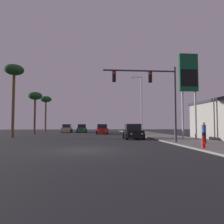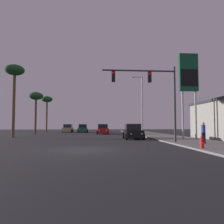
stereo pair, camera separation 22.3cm
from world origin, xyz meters
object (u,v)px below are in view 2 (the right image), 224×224
object	(u,v)px
car_red	(103,129)
palm_tree_near	(15,74)
street_lamp	(141,102)
fire_hydrant	(202,142)
gas_station_sign	(189,77)
car_black	(133,132)
pedestrian_on_sidewalk	(203,132)
traffic_light_mast	(155,89)
car_green	(83,129)
palm_tree_far	(47,101)
palm_tree_mid	(36,98)
car_tan	(68,129)

from	to	relation	value
car_red	palm_tree_near	xyz separation A→B (m)	(-11.41, -9.57, 7.17)
street_lamp	fire_hydrant	world-z (taller)	street_lamp
street_lamp	gas_station_sign	world-z (taller)	same
car_red	fire_hydrant	distance (m)	24.81
car_black	pedestrian_on_sidewalk	world-z (taller)	pedestrian_on_sidewalk
traffic_light_mast	street_lamp	bearing A→B (deg)	82.28
car_green	street_lamp	size ratio (longest dim) A/B	0.48
palm_tree_far	palm_tree_near	distance (m)	20.04
fire_hydrant	palm_tree_mid	size ratio (longest dim) A/B	0.11
car_red	pedestrian_on_sidewalk	world-z (taller)	pedestrian_on_sidewalk
car_red	palm_tree_far	xyz separation A→B (m)	(-11.72, 10.43, 5.95)
palm_tree_mid	car_tan	bearing A→B (deg)	61.00
traffic_light_mast	fire_hydrant	bearing A→B (deg)	-71.64
car_black	street_lamp	bearing A→B (deg)	-105.98
palm_tree_near	car_green	bearing A→B (deg)	66.25
traffic_light_mast	gas_station_sign	bearing A→B (deg)	39.13
gas_station_sign	car_black	bearing A→B (deg)	159.03
palm_tree_mid	car_black	bearing A→B (deg)	-43.60
car_black	car_tan	bearing A→B (deg)	-63.50
car_tan	street_lamp	distance (m)	18.69
car_black	traffic_light_mast	size ratio (longest dim) A/B	0.67
street_lamp	palm_tree_far	bearing A→B (deg)	139.70
car_tan	traffic_light_mast	bearing A→B (deg)	112.22
car_tan	gas_station_sign	distance (m)	29.07
pedestrian_on_sidewalk	car_tan	bearing A→B (deg)	115.52
palm_tree_far	palm_tree_near	bearing A→B (deg)	-89.11
car_green	car_tan	size ratio (longest dim) A/B	1.00
car_tan	palm_tree_mid	bearing A→B (deg)	62.05
car_tan	palm_tree_far	distance (m)	7.89
car_black	gas_station_sign	xyz separation A→B (m)	(5.61, -2.15, 5.86)
pedestrian_on_sidewalk	palm_tree_far	size ratio (longest dim) A/B	0.22
street_lamp	gas_station_sign	distance (m)	11.38
palm_tree_mid	palm_tree_far	bearing A→B (deg)	91.90
street_lamp	pedestrian_on_sidewalk	world-z (taller)	street_lamp
car_green	car_tan	bearing A→B (deg)	-13.74
car_black	palm_tree_mid	bearing A→B (deg)	-41.58
traffic_light_mast	car_black	bearing A→B (deg)	98.02
car_green	palm_tree_near	bearing A→B (deg)	65.92
pedestrian_on_sidewalk	palm_tree_near	bearing A→B (deg)	148.31
pedestrian_on_sidewalk	fire_hydrant	bearing A→B (deg)	-118.45
car_red	gas_station_sign	bearing A→B (deg)	117.08
street_lamp	palm_tree_mid	bearing A→B (deg)	164.16
car_black	car_tan	distance (m)	23.88
fire_hydrant	gas_station_sign	bearing A→B (deg)	70.48
car_red	street_lamp	distance (m)	8.53
fire_hydrant	palm_tree_mid	xyz separation A→B (m)	(-16.85, 24.64, 5.68)
street_lamp	pedestrian_on_sidewalk	xyz separation A→B (m)	(1.34, -16.59, -4.08)
palm_tree_far	palm_tree_mid	size ratio (longest dim) A/B	1.08
car_red	pedestrian_on_sidewalk	size ratio (longest dim) A/B	2.60
car_red	palm_tree_far	world-z (taller)	palm_tree_far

